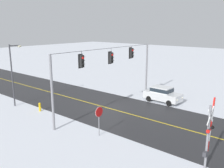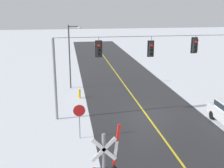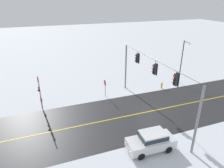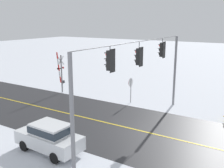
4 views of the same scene
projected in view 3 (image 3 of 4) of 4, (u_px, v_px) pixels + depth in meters
ground_plane at (150, 111)px, 23.09m from camera, size 160.00×160.00×0.00m
road_asphalt at (192, 103)px, 24.99m from camera, size 9.00×80.00×0.01m
lane_centre_line at (192, 103)px, 24.98m from camera, size 0.14×72.00×0.01m
signal_span at (153, 77)px, 21.33m from camera, size 14.20×0.47×6.22m
stop_sign at (105, 84)px, 25.94m from camera, size 0.80×0.09×2.35m
railroad_crossing at (40, 92)px, 22.66m from camera, size 1.12×0.31×4.34m
parked_car_white at (151, 140)px, 17.00m from camera, size 1.93×4.25×1.74m
streetlamp_near at (183, 59)px, 28.96m from camera, size 1.39×0.28×6.50m
fire_hydrant at (162, 85)px, 28.78m from camera, size 0.24×0.31×0.88m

